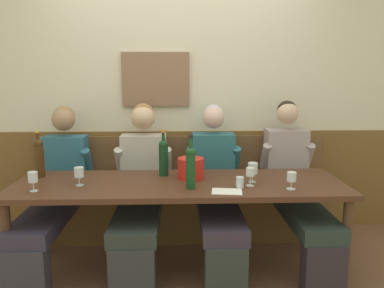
{
  "coord_description": "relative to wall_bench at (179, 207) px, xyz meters",
  "views": [
    {
      "loc": [
        -0.0,
        -2.65,
        1.53
      ],
      "look_at": [
        0.11,
        0.45,
        0.96
      ],
      "focal_mm": 35.67,
      "sensor_mm": 36.0,
      "label": 1
    }
  ],
  "objects": [
    {
      "name": "person_center_left_seat",
      "position": [
        -0.32,
        -0.34,
        0.35
      ],
      "size": [
        0.51,
        1.23,
        1.27
      ],
      "color": "#333437",
      "rests_on": "ground"
    },
    {
      "name": "dining_table",
      "position": [
        0.0,
        -0.67,
        0.37
      ],
      "size": [
        2.5,
        0.77,
        0.72
      ],
      "color": "#4D2D1C",
      "rests_on": "ground"
    },
    {
      "name": "person_left_seat",
      "position": [
        -1.04,
        -0.36,
        0.33
      ],
      "size": [
        0.49,
        1.22,
        1.25
      ],
      "color": "#36333C",
      "rests_on": "ground"
    },
    {
      "name": "wine_bottle_green_tall",
      "position": [
        0.08,
        -0.84,
        0.61
      ],
      "size": [
        0.07,
        0.07,
        0.39
      ],
      "color": "#16441D",
      "rests_on": "dining_table"
    },
    {
      "name": "person_center_right_seat",
      "position": [
        1.0,
        -0.33,
        0.35
      ],
      "size": [
        0.48,
        1.22,
        1.29
      ],
      "color": "#2F282E",
      "rests_on": "ground"
    },
    {
      "name": "wine_glass_near_bucket",
      "position": [
        0.8,
        -0.88,
        0.52
      ],
      "size": [
        0.07,
        0.07,
        0.13
      ],
      "color": "silver",
      "rests_on": "dining_table"
    },
    {
      "name": "wine_glass_by_bottle",
      "position": [
        0.56,
        -0.69,
        0.54
      ],
      "size": [
        0.07,
        0.07,
        0.15
      ],
      "color": "silver",
      "rests_on": "dining_table"
    },
    {
      "name": "wine_bottle_amber_mid",
      "position": [
        -0.12,
        -0.46,
        0.6
      ],
      "size": [
        0.08,
        0.08,
        0.37
      ],
      "color": "#14381C",
      "rests_on": "dining_table"
    },
    {
      "name": "wood_wainscot_panel",
      "position": [
        0.0,
        0.21,
        0.21
      ],
      "size": [
        6.8,
        0.03,
        0.98
      ],
      "primitive_type": "cube",
      "color": "brown",
      "rests_on": "ground"
    },
    {
      "name": "room_wall_back",
      "position": [
        -0.0,
        0.26,
        1.12
      ],
      "size": [
        6.8,
        0.12,
        2.8
      ],
      "color": "beige",
      "rests_on": "ground"
    },
    {
      "name": "wine_glass_center_front",
      "position": [
        -0.73,
        -0.73,
        0.53
      ],
      "size": [
        0.07,
        0.07,
        0.14
      ],
      "color": "silver",
      "rests_on": "dining_table"
    },
    {
      "name": "wall_bench",
      "position": [
        0.0,
        0.0,
        0.0
      ],
      "size": [
        2.8,
        0.42,
        0.94
      ],
      "color": "brown",
      "rests_on": "ground"
    },
    {
      "name": "person_right_seat",
      "position": [
        0.32,
        -0.34,
        0.34
      ],
      "size": [
        0.49,
        1.23,
        1.26
      ],
      "color": "#2F3733",
      "rests_on": "ground"
    },
    {
      "name": "wine_bottle_clear_water",
      "position": [
        -1.11,
        -0.48,
        0.61
      ],
      "size": [
        0.08,
        0.08,
        0.38
      ],
      "color": "#40270F",
      "rests_on": "dining_table"
    },
    {
      "name": "ice_bucket",
      "position": [
        0.09,
        -0.56,
        0.52
      ],
      "size": [
        0.21,
        0.21,
        0.16
      ],
      "primitive_type": "cylinder",
      "color": "red",
      "rests_on": "dining_table"
    },
    {
      "name": "ground_plane",
      "position": [
        0.0,
        -0.83,
        -0.29
      ],
      "size": [
        6.8,
        6.8,
        0.02
      ],
      "primitive_type": "cube",
      "color": "brown",
      "rests_on": "ground"
    },
    {
      "name": "water_tumbler_center",
      "position": [
        0.44,
        -0.83,
        0.48
      ],
      "size": [
        0.06,
        0.06,
        0.08
      ],
      "primitive_type": "cylinder",
      "color": "silver",
      "rests_on": "dining_table"
    },
    {
      "name": "tasting_sheet_left_guest",
      "position": [
        0.33,
        -0.92,
        0.44
      ],
      "size": [
        0.23,
        0.18,
        0.0
      ],
      "primitive_type": "cube",
      "rotation": [
        0.0,
        0.0,
        -0.13
      ],
      "color": "white",
      "rests_on": "dining_table"
    },
    {
      "name": "wine_glass_mid_left",
      "position": [
        -1.02,
        -0.86,
        0.54
      ],
      "size": [
        0.07,
        0.07,
        0.14
      ],
      "color": "silver",
      "rests_on": "dining_table"
    },
    {
      "name": "wine_glass_right_end",
      "position": [
        0.52,
        -0.79,
        0.54
      ],
      "size": [
        0.06,
        0.06,
        0.14
      ],
      "color": "silver",
      "rests_on": "dining_table"
    }
  ]
}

